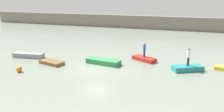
% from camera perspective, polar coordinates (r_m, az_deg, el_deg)
% --- Properties ---
extents(ground_plane, '(120.00, 120.00, 0.00)m').
position_cam_1_polar(ground_plane, '(24.65, -3.93, -2.93)').
color(ground_plane, gray).
extents(embankment_wall, '(80.00, 1.20, 2.80)m').
position_cam_1_polar(embankment_wall, '(52.35, 8.90, 7.99)').
color(embankment_wall, gray).
rests_on(embankment_wall, ground_plane).
extents(rowboat_grey, '(3.84, 1.49, 0.55)m').
position_cam_1_polar(rowboat_grey, '(30.29, -19.45, 0.17)').
color(rowboat_grey, gray).
rests_on(rowboat_grey, ground_plane).
extents(rowboat_brown, '(3.00, 1.95, 0.37)m').
position_cam_1_polar(rowboat_brown, '(26.75, -14.30, -1.52)').
color(rowboat_brown, brown).
rests_on(rowboat_brown, ground_plane).
extents(rowboat_green, '(3.94, 1.77, 0.54)m').
position_cam_1_polar(rowboat_green, '(25.92, -2.10, -1.37)').
color(rowboat_green, '#2D7F47').
rests_on(rowboat_green, ground_plane).
extents(rowboat_red, '(3.06, 2.36, 0.44)m').
position_cam_1_polar(rowboat_red, '(27.44, 7.72, -0.69)').
color(rowboat_red, red).
rests_on(rowboat_red, ground_plane).
extents(rowboat_teal, '(3.21, 2.49, 0.51)m').
position_cam_1_polar(rowboat_teal, '(24.90, 17.72, -2.82)').
color(rowboat_teal, teal).
rests_on(rowboat_teal, ground_plane).
extents(person_blue_shirt, '(0.32, 0.32, 1.71)m').
position_cam_1_polar(person_blue_shirt, '(27.15, 7.81, 1.70)').
color(person_blue_shirt, '#232838').
rests_on(person_blue_shirt, rowboat_red).
extents(person_white_shirt, '(0.32, 0.32, 1.82)m').
position_cam_1_polar(person_white_shirt, '(24.56, 17.96, 0.02)').
color(person_white_shirt, '#232838').
rests_on(person_white_shirt, rowboat_teal).
extents(mooring_buoy, '(0.57, 0.57, 0.57)m').
position_cam_1_polar(mooring_buoy, '(25.04, -21.44, -2.98)').
color(mooring_buoy, orange).
rests_on(mooring_buoy, ground_plane).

